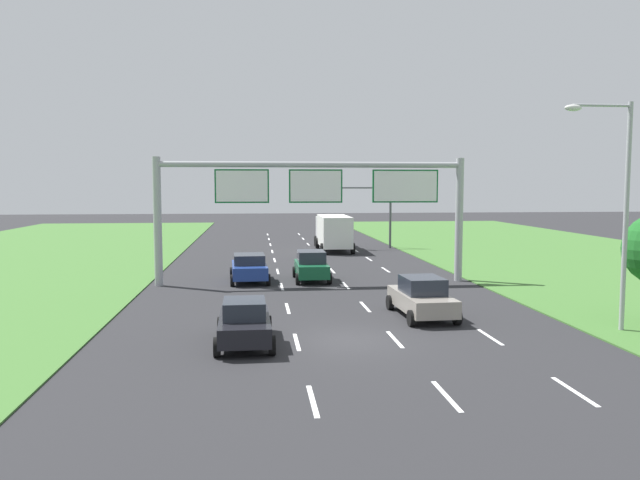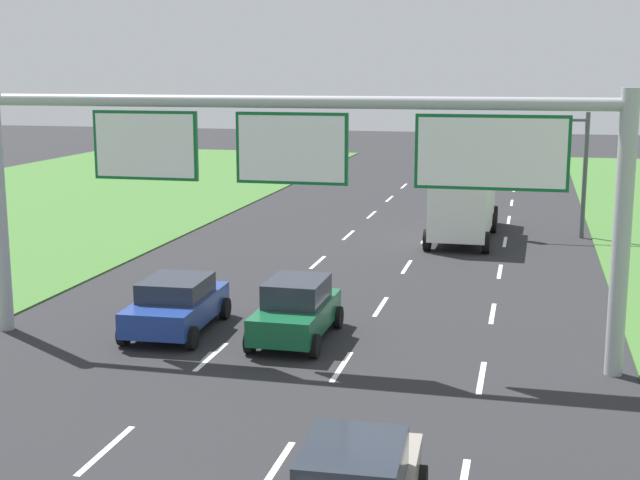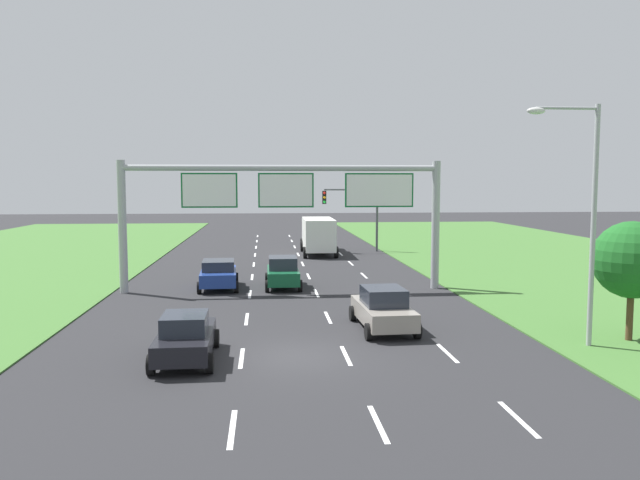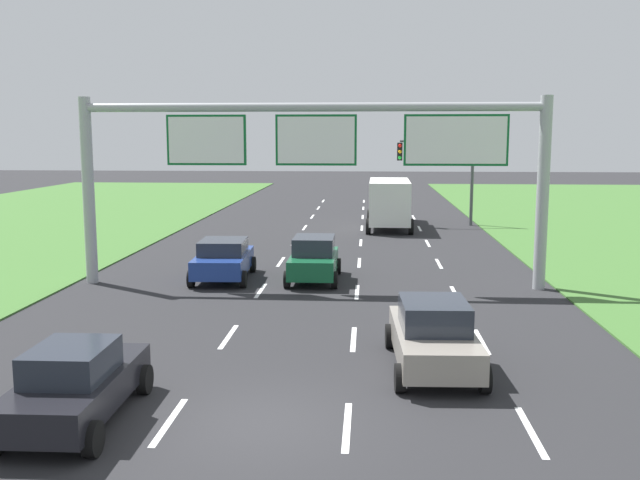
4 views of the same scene
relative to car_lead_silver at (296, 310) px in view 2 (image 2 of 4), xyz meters
name	(u,v)px [view 2 (image 2 of 4)]	position (x,y,z in m)	size (l,w,h in m)	color
lane_dashes_inner_left	(247,325)	(-1.79, 1.01, -0.86)	(0.14, 68.40, 0.01)	white
lane_dashes_inner_right	(363,333)	(1.71, 1.01, -0.86)	(0.14, 68.40, 0.01)	white
lane_dashes_slip	(488,342)	(5.21, 1.01, -0.86)	(0.14, 68.40, 0.01)	white
car_lead_silver	(296,310)	(0.00, 0.00, 0.00)	(1.99, 3.95, 1.71)	#145633
car_mid_lane	(176,304)	(-3.55, -0.02, -0.05)	(2.33, 4.26, 1.57)	navy
box_truck	(465,201)	(3.37, 16.74, 0.76)	(2.79, 8.41, 2.93)	silver
sign_gantry	(296,167)	(0.28, -0.98, 4.09)	(17.24, 0.44, 7.00)	#9EA0A5
traffic_light_mast	(541,151)	(6.58, 17.73, 3.01)	(4.76, 0.49, 5.60)	#47494F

